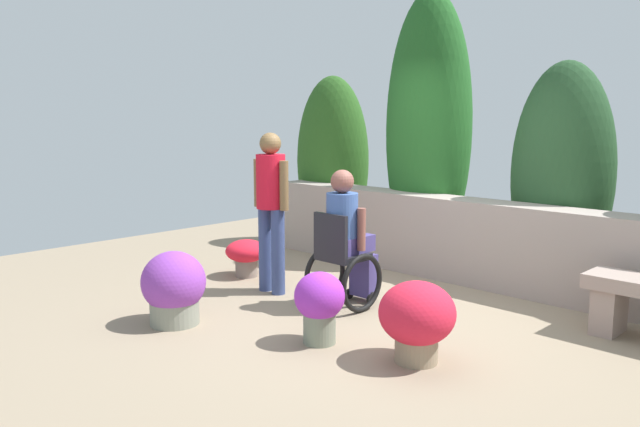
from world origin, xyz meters
TOP-DOWN VIEW (x-y plane):
  - ground_plane at (0.00, 0.00)m, footprint 10.25×10.25m
  - stone_retaining_wall at (0.00, 1.52)m, footprint 5.80×0.42m
  - hedge_backdrop at (0.19, 2.08)m, footprint 6.37×1.18m
  - person_in_wheelchair at (-0.44, -0.11)m, footprint 0.53×0.66m
  - person_standing_companion at (-1.32, -0.28)m, footprint 0.49×0.30m
  - flower_pot_purple_near at (0.08, -1.00)m, footprint 0.41×0.41m
  - flower_pot_terracotta_by_wall at (-1.17, -1.56)m, footprint 0.57×0.57m
  - flower_pot_red_accent at (-2.02, -0.06)m, footprint 0.47×0.47m
  - flower_pot_small_foreground at (0.88, -0.78)m, footprint 0.58×0.58m

SIDE VIEW (x-z plane):
  - ground_plane at x=0.00m, z-range 0.00..0.00m
  - flower_pot_red_accent at x=-2.02m, z-range 0.05..0.47m
  - flower_pot_terracotta_by_wall at x=-1.17m, z-range 0.00..0.65m
  - flower_pot_purple_near at x=0.08m, z-range 0.04..0.63m
  - flower_pot_small_foreground at x=0.88m, z-range 0.03..0.65m
  - stone_retaining_wall at x=0.00m, z-range 0.00..0.92m
  - person_in_wheelchair at x=-0.44m, z-range -0.04..1.29m
  - person_standing_companion at x=-1.32m, z-range 0.13..1.79m
  - hedge_backdrop at x=0.19m, z-range -0.31..2.99m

